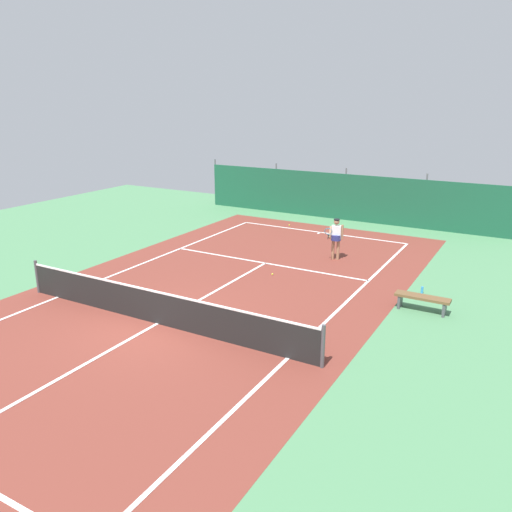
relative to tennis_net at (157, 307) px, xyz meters
The scene contains 10 objects.
ground_plane 0.51m from the tennis_net, ahead, with size 36.00×36.00×0.00m, color #4C8456.
court_surface 0.51m from the tennis_net, ahead, with size 11.02×26.60×0.01m.
tennis_net is the anchor object (origin of this frame).
back_fence 15.53m from the tennis_net, 90.00° to the left, with size 16.30×0.98×2.70m.
tennis_player 8.50m from the tennis_net, 75.25° to the left, with size 0.57×0.82×1.64m.
tennis_ball_near_player 12.55m from the tennis_net, 98.63° to the left, with size 0.07×0.07×0.07m, color #CCDB33.
tennis_ball_midcourt 5.41m from the tennis_net, 80.62° to the left, with size 0.07×0.07×0.07m, color #CCDB33.
parked_car 18.63m from the tennis_net, 100.70° to the left, with size 2.10×4.24×1.68m.
courtside_bench 7.81m from the tennis_net, 36.09° to the left, with size 1.60×0.40×0.49m.
water_bottle 8.56m from the tennis_net, 45.46° to the left, with size 0.08×0.08×0.24m, color #338CD8.
Camera 1 is at (8.99, -10.22, 6.11)m, focal length 35.98 mm.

